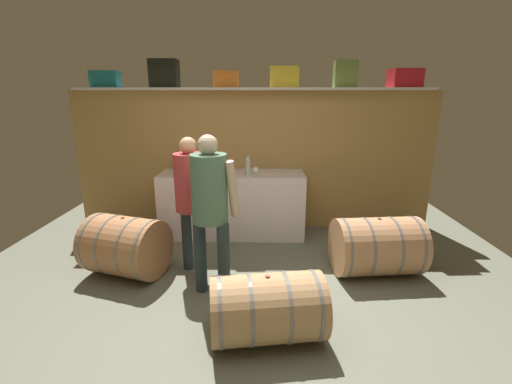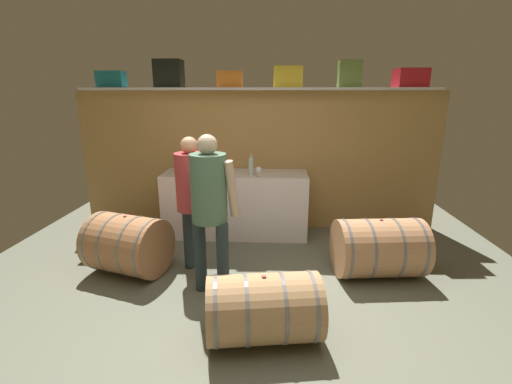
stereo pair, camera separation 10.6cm
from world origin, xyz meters
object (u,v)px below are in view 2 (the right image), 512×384
at_px(toolcase_olive, 349,74).
at_px(wine_barrel_near, 264,308).
at_px(wine_barrel_far, 379,248).
at_px(work_cabinet, 236,204).
at_px(toolcase_teal, 111,79).
at_px(toolcase_yellow, 288,77).
at_px(wine_glass, 259,170).
at_px(red_funnel, 196,169).
at_px(toolcase_orange, 230,79).
at_px(wine_bottle_clear, 251,166).
at_px(wine_barrel_flank, 128,244).
at_px(toolcase_red, 410,78).
at_px(toolcase_black, 169,74).
at_px(winemaker_pouring, 192,192).
at_px(visitor_tasting, 210,200).
at_px(wine_bottle_dark, 183,162).

height_order(toolcase_olive, wine_barrel_near, toolcase_olive).
bearing_deg(wine_barrel_far, wine_barrel_near, -143.01).
bearing_deg(toolcase_olive, work_cabinet, -168.04).
height_order(toolcase_teal, toolcase_yellow, toolcase_yellow).
bearing_deg(wine_glass, red_funnel, 169.53).
bearing_deg(wine_glass, toolcase_orange, 131.91).
distance_m(wine_bottle_clear, wine_barrel_flank, 1.80).
height_order(wine_barrel_far, wine_barrel_flank, wine_barrel_flank).
height_order(toolcase_red, wine_bottle_clear, toolcase_red).
height_order(toolcase_black, wine_barrel_near, toolcase_black).
relative_size(wine_barrel_near, winemaker_pouring, 0.64).
height_order(toolcase_olive, visitor_tasting, toolcase_olive).
relative_size(toolcase_olive, wine_bottle_clear, 1.24).
bearing_deg(wine_glass, wine_barrel_near, -86.19).
bearing_deg(wine_bottle_clear, wine_barrel_near, -83.58).
height_order(toolcase_black, winemaker_pouring, toolcase_black).
bearing_deg(wine_barrel_flank, toolcase_teal, 131.96).
relative_size(toolcase_yellow, red_funnel, 2.94).
relative_size(wine_glass, red_funnel, 1.07).
xyz_separation_m(wine_bottle_clear, winemaker_pouring, (-0.56, -1.03, -0.08)).
distance_m(work_cabinet, wine_bottle_dark, 0.94).
bearing_deg(wine_barrel_near, toolcase_olive, 58.96).
relative_size(toolcase_olive, toolcase_red, 0.88).
bearing_deg(wine_bottle_dark, wine_glass, -18.24).
xyz_separation_m(wine_bottle_clear, wine_barrel_flank, (-1.29, -1.06, -0.68)).
height_order(toolcase_black, visitor_tasting, toolcase_black).
xyz_separation_m(toolcase_red, visitor_tasting, (-2.34, -1.78, -1.15)).
bearing_deg(toolcase_black, toolcase_orange, -1.43).
height_order(toolcase_black, wine_bottle_clear, toolcase_black).
relative_size(toolcase_yellow, wine_bottle_clear, 1.37).
bearing_deg(visitor_tasting, wine_barrel_flank, -171.24).
height_order(toolcase_yellow, toolcase_olive, toolcase_olive).
distance_m(work_cabinet, wine_barrel_far, 2.00).
relative_size(toolcase_black, toolcase_red, 0.93).
relative_size(toolcase_orange, wine_barrel_far, 0.34).
bearing_deg(toolcase_orange, work_cabinet, -73.85).
bearing_deg(red_funnel, wine_glass, -10.47).
bearing_deg(wine_bottle_dark, wine_barrel_flank, -103.85).
bearing_deg(work_cabinet, wine_barrel_near, -78.27).
bearing_deg(toolcase_olive, red_funnel, -167.98).
xyz_separation_m(wine_bottle_dark, red_funnel, (0.23, -0.20, -0.06)).
bearing_deg(toolcase_orange, wine_glass, -51.00).
bearing_deg(work_cabinet, toolcase_teal, 172.71).
bearing_deg(work_cabinet, wine_bottle_clear, -26.58).
bearing_deg(wine_bottle_dark, wine_bottle_clear, -13.48).
distance_m(toolcase_teal, visitor_tasting, 2.67).
bearing_deg(red_funnel, wine_bottle_clear, -2.68).
xyz_separation_m(work_cabinet, visitor_tasting, (-0.07, -1.57, 0.53)).
relative_size(toolcase_teal, wine_barrel_near, 0.37).
distance_m(toolcase_black, wine_barrel_far, 3.42).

